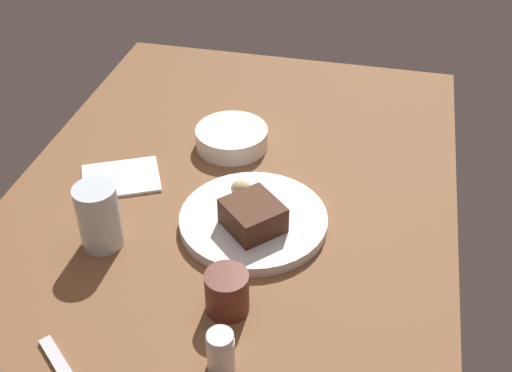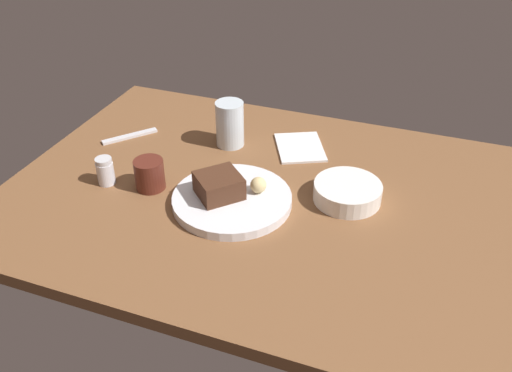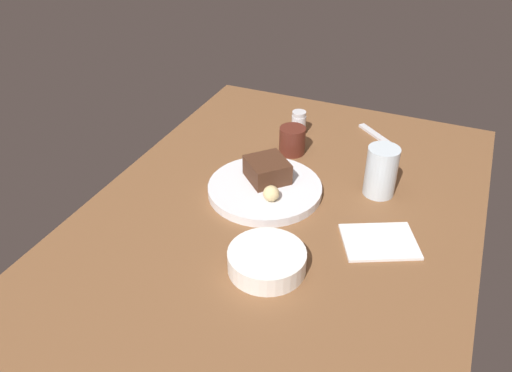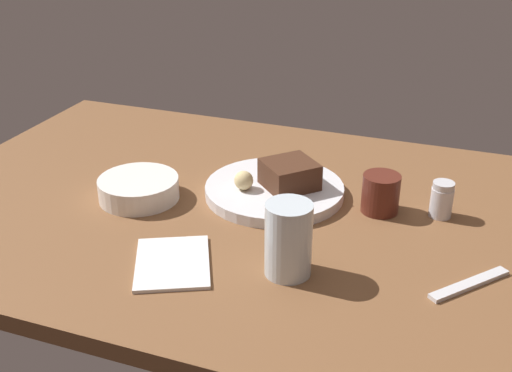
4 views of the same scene
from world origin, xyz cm
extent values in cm
cube|color=brown|center=(0.00, 0.00, 1.50)|extent=(120.00, 84.00, 3.00)
cylinder|color=silver|center=(-6.60, -6.19, 4.04)|extent=(26.48, 26.48, 2.08)
cube|color=#472819|center=(-9.36, -6.77, 7.58)|extent=(12.68, 12.69, 5.00)
sphere|color=#DBC184|center=(-1.70, -2.69, 6.88)|extent=(3.61, 3.61, 3.61)
cylinder|color=silver|center=(-37.20, -8.70, 5.73)|extent=(4.02, 4.02, 5.47)
cylinder|color=silver|center=(-37.20, -8.70, 9.07)|extent=(3.82, 3.82, 1.20)
cylinder|color=silver|center=(-17.01, 18.08, 8.94)|extent=(7.25, 7.25, 11.88)
cylinder|color=white|center=(16.98, 3.97, 5.08)|extent=(15.11, 15.11, 4.15)
cylinder|color=#562319|center=(-26.63, -6.78, 6.59)|extent=(6.81, 6.81, 7.17)
cube|color=white|center=(0.73, 22.25, 3.30)|extent=(16.85, 18.40, 0.60)
camera|label=1|loc=(-91.10, -26.20, 78.89)|focal=45.00mm
camera|label=2|loc=(32.00, -95.88, 74.34)|focal=38.16mm
camera|label=3|loc=(86.04, 31.39, 72.45)|focal=36.58mm
camera|label=4|loc=(-41.20, 97.84, 58.96)|focal=45.05mm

